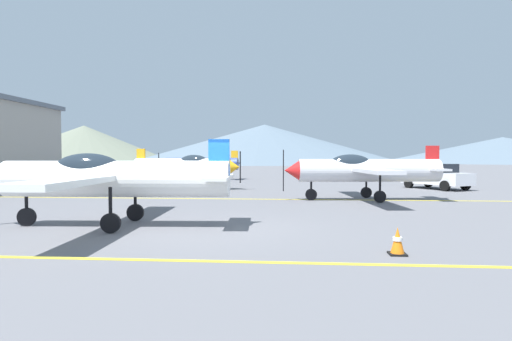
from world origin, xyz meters
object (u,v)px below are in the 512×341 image
airplane_far (186,166)px  airplane_back (199,163)px  airplane_near (107,177)px  traffic_cone_front (397,241)px  car_sedan (436,176)px  airplane_mid (363,170)px

airplane_far → airplane_back: 10.76m
airplane_back → airplane_near: bearing=-83.6°
airplane_back → traffic_cone_front: bearing=-69.5°
car_sedan → traffic_cone_front: size_ratio=7.83×
airplane_far → traffic_cone_front: airplane_far is taller
airplane_mid → airplane_near: bearing=-137.5°
airplane_mid → car_sedan: 9.40m
airplane_back → car_sedan: 20.09m
car_sedan → airplane_far: bearing=-176.7°
car_sedan → airplane_near: bearing=-133.6°
airplane_near → airplane_back: same height
airplane_back → airplane_mid: bearing=-55.5°
traffic_cone_front → airplane_near: bearing=158.9°
airplane_mid → airplane_back: same height
airplane_near → car_sedan: size_ratio=1.88×
airplane_far → airplane_back: size_ratio=1.00×
airplane_near → traffic_cone_front: 8.33m
airplane_mid → airplane_back: (-11.71, 17.06, 0.00)m
airplane_far → traffic_cone_front: size_ratio=14.65×
airplane_far → car_sedan: airplane_far is taller
airplane_near → airplane_back: bearing=96.4°
airplane_near → traffic_cone_front: airplane_near is taller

